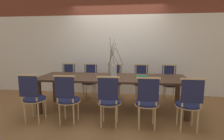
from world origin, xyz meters
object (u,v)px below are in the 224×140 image
Objects in this scene: vase_centerpiece at (114,71)px; book_stack at (142,76)px; chair_far_center at (115,80)px; dining_table at (112,80)px; chair_near_center at (109,99)px.

vase_centerpiece reaches higher than book_stack.
chair_far_center is 0.93m from vase_centerpiece.
book_stack is (0.60, 0.20, -0.14)m from vase_centerpiece.
vase_centerpiece is at bearing 94.36° from chair_far_center.
vase_centerpiece is 3.27× the size of book_stack.
vase_centerpiece reaches higher than chair_far_center.
dining_table is at bearing -167.90° from book_stack.
vase_centerpiece is at bearing -58.29° from dining_table.
dining_table is 0.80m from chair_far_center.
chair_far_center reaches higher than book_stack.
dining_table is 3.45× the size of chair_far_center.
book_stack is at bearing 56.59° from chair_near_center.
chair_far_center is at bearing 91.83° from dining_table.
vase_centerpiece is at bearing 89.98° from chair_near_center.
book_stack is at bearing 136.23° from chair_far_center.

